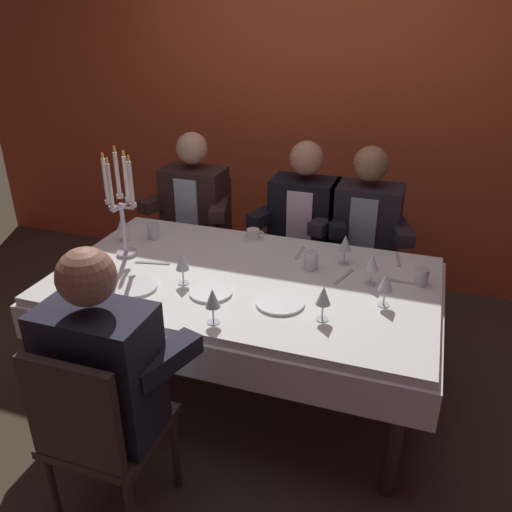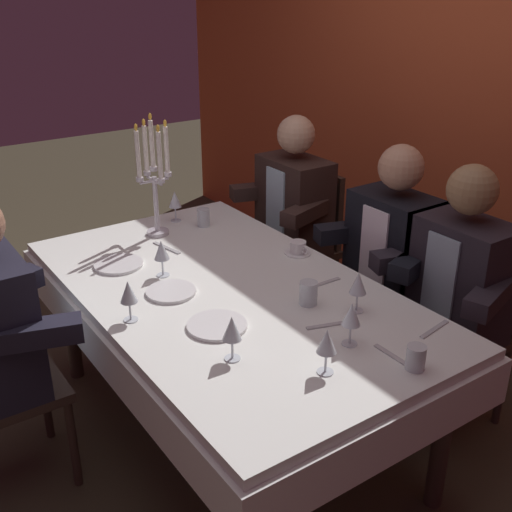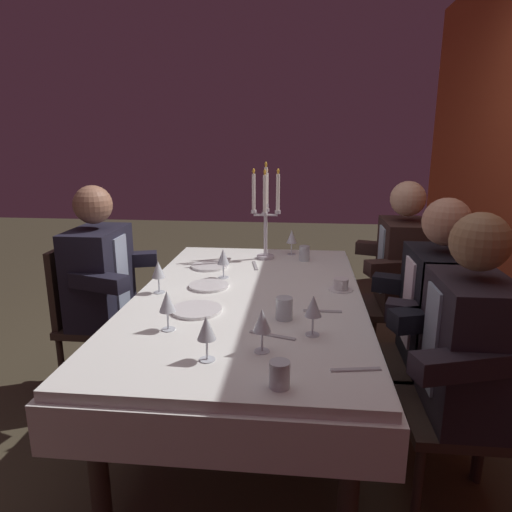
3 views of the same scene
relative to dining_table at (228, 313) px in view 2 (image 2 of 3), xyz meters
name	(u,v)px [view 2 (image 2 of 3)]	position (x,y,z in m)	size (l,w,h in m)	color
ground_plane	(231,430)	(0.00, 0.00, -0.62)	(12.00, 12.00, 0.00)	#403928
back_wall	(499,98)	(0.00, 1.66, 0.73)	(6.00, 0.12, 2.70)	#C4502B
dining_table	(228,313)	(0.00, 0.00, 0.00)	(1.94, 1.14, 0.74)	white
candelabra	(154,179)	(-0.70, 0.03, 0.41)	(0.19, 0.19, 0.61)	silver
dinner_plate_0	(119,264)	(-0.46, -0.29, 0.13)	(0.22, 0.22, 0.01)	white
dinner_plate_1	(171,292)	(-0.09, -0.22, 0.13)	(0.21, 0.21, 0.01)	white
dinner_plate_2	(217,325)	(0.25, -0.20, 0.13)	(0.23, 0.23, 0.01)	white
wine_glass_0	(232,330)	(0.46, -0.27, 0.23)	(0.07, 0.07, 0.16)	silver
wine_glass_1	(327,342)	(0.70, -0.06, 0.23)	(0.07, 0.07, 0.16)	silver
wine_glass_2	(128,293)	(0.02, -0.44, 0.23)	(0.07, 0.07, 0.16)	silver
wine_glass_3	(175,200)	(-0.81, 0.19, 0.24)	(0.07, 0.07, 0.16)	silver
wine_glass_4	(358,284)	(0.45, 0.31, 0.24)	(0.07, 0.07, 0.16)	silver
wine_glass_5	(351,316)	(0.61, 0.12, 0.23)	(0.07, 0.07, 0.16)	silver
wine_glass_6	(162,251)	(-0.26, -0.17, 0.23)	(0.07, 0.07, 0.16)	silver
water_tumbler_0	(416,358)	(0.85, 0.20, 0.16)	(0.07, 0.07, 0.09)	silver
water_tumbler_1	(308,293)	(0.30, 0.19, 0.17)	(0.07, 0.07, 0.10)	silver
water_tumbler_2	(203,217)	(-0.67, 0.27, 0.17)	(0.06, 0.06, 0.09)	silver
coffee_cup_0	(298,248)	(-0.11, 0.46, 0.15)	(0.13, 0.12, 0.06)	white
fork_0	(393,356)	(0.76, 0.19, 0.12)	(0.17, 0.02, 0.01)	#B7B7BC
spoon_1	(324,283)	(0.20, 0.36, 0.12)	(0.17, 0.02, 0.01)	#B7B7BC
fork_2	(434,329)	(0.72, 0.44, 0.12)	(0.17, 0.02, 0.01)	#B7B7BC
knife_3	(330,325)	(0.48, 0.15, 0.12)	(0.19, 0.02, 0.01)	#B7B7BC
knife_4	(167,248)	(-0.51, -0.02, 0.12)	(0.19, 0.02, 0.01)	#B7B7BC
seated_diner_0	(295,204)	(-0.68, 0.89, 0.11)	(0.63, 0.48, 1.24)	#352820
seated_diner_2	(394,248)	(0.09, 0.89, 0.11)	(0.63, 0.48, 1.24)	#352820
seated_diner_3	(460,278)	(0.48, 0.89, 0.11)	(0.63, 0.48, 1.24)	#352820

